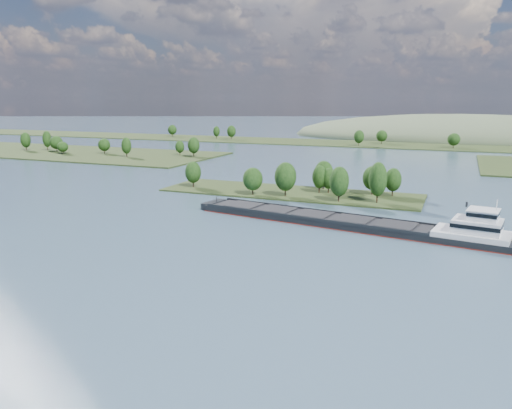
% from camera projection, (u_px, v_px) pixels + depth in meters
% --- Properties ---
extents(ground, '(1800.00, 1800.00, 0.00)m').
position_uv_depth(ground, '(221.00, 230.00, 139.69)').
color(ground, '#3A5465').
rests_on(ground, ground).
extents(tree_island, '(100.00, 30.11, 15.52)m').
position_uv_depth(tree_island, '(304.00, 185.00, 189.79)').
color(tree_island, '#233116').
rests_on(tree_island, ground).
extents(left_bank, '(300.00, 80.00, 14.91)m').
position_uv_depth(left_bank, '(18.00, 149.00, 351.31)').
color(left_bank, '#233116').
rests_on(left_bank, ground).
extents(back_shoreline, '(900.00, 60.00, 15.03)m').
position_uv_depth(back_shoreline, '(388.00, 144.00, 389.80)').
color(back_shoreline, '#233116').
rests_on(back_shoreline, ground).
extents(hill_west, '(320.00, 160.00, 44.00)m').
position_uv_depth(hill_west, '(461.00, 138.00, 460.99)').
color(hill_west, '#49573B').
rests_on(hill_west, ground).
extents(cargo_barge, '(93.69, 25.84, 12.59)m').
position_uv_depth(cargo_barge, '(360.00, 223.00, 142.07)').
color(cargo_barge, black).
rests_on(cargo_barge, ground).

